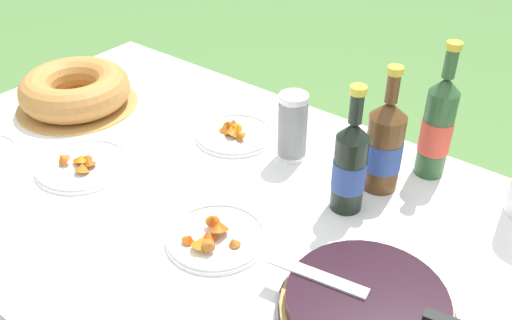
{
  "coord_description": "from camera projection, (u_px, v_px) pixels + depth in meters",
  "views": [
    {
      "loc": [
        0.64,
        -0.74,
        1.5
      ],
      "look_at": [
        -0.03,
        0.11,
        0.76
      ],
      "focal_mm": 40.0,
      "sensor_mm": 36.0,
      "label": 1
    }
  ],
  "objects": [
    {
      "name": "cider_bottle_green",
      "position": [
        437.0,
        127.0,
        1.3
      ],
      "size": [
        0.07,
        0.07,
        0.33
      ],
      "color": "#2D562D",
      "rests_on": "tablecloth"
    },
    {
      "name": "bundt_cake",
      "position": [
        75.0,
        90.0,
        1.62
      ],
      "size": [
        0.34,
        0.34,
        0.1
      ],
      "color": "tan",
      "rests_on": "tablecloth"
    },
    {
      "name": "tablecloth",
      "position": [
        238.0,
        214.0,
        1.27
      ],
      "size": [
        1.81,
        0.98,
        0.1
      ],
      "color": "white",
      "rests_on": "garden_table"
    },
    {
      "name": "berry_tart",
      "position": [
        366.0,
        308.0,
        0.99
      ],
      "size": [
        0.31,
        0.31,
        0.06
      ],
      "color": "#38383D",
      "rests_on": "tablecloth"
    },
    {
      "name": "garden_table",
      "position": [
        238.0,
        231.0,
        1.3
      ],
      "size": [
        1.8,
        0.97,
        0.69
      ],
      "color": "brown",
      "rests_on": "ground_plane"
    },
    {
      "name": "cider_bottle_amber",
      "position": [
        384.0,
        146.0,
        1.27
      ],
      "size": [
        0.09,
        0.09,
        0.3
      ],
      "color": "brown",
      "rests_on": "tablecloth"
    },
    {
      "name": "juice_bottle_red",
      "position": [
        350.0,
        166.0,
        1.21
      ],
      "size": [
        0.07,
        0.07,
        0.3
      ],
      "color": "black",
      "rests_on": "tablecloth"
    },
    {
      "name": "snack_plate_left",
      "position": [
        216.0,
        236.0,
        1.17
      ],
      "size": [
        0.21,
        0.21,
        0.05
      ],
      "color": "white",
      "rests_on": "tablecloth"
    },
    {
      "name": "snack_plate_near",
      "position": [
        82.0,
        164.0,
        1.39
      ],
      "size": [
        0.23,
        0.23,
        0.05
      ],
      "color": "white",
      "rests_on": "tablecloth"
    },
    {
      "name": "snack_plate_far",
      "position": [
        235.0,
        133.0,
        1.5
      ],
      "size": [
        0.21,
        0.21,
        0.05
      ],
      "color": "white",
      "rests_on": "tablecloth"
    },
    {
      "name": "cup_stack",
      "position": [
        293.0,
        127.0,
        1.38
      ],
      "size": [
        0.07,
        0.07,
        0.18
      ],
      "color": "white",
      "rests_on": "tablecloth"
    },
    {
      "name": "serving_knife",
      "position": [
        385.0,
        300.0,
        0.96
      ],
      "size": [
        0.37,
        0.09,
        0.01
      ],
      "rotation": [
        0.0,
        0.0,
        3.31
      ],
      "color": "silver",
      "rests_on": "berry_tart"
    }
  ]
}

